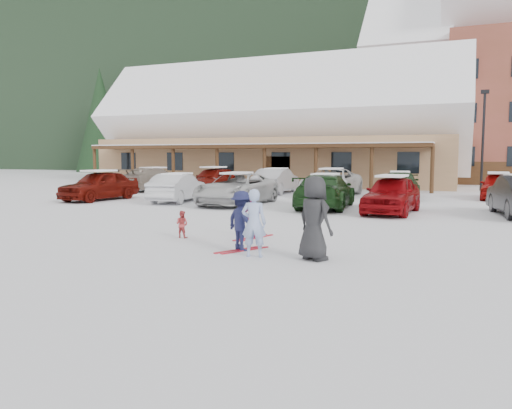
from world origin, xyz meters
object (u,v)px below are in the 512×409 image
at_px(parked_car_12, 498,186).
at_px(parked_car_3, 325,191).
at_px(parked_car_0, 100,185).
at_px(child_navy, 242,221).
at_px(parked_car_10, 331,182).
at_px(lamp_post, 483,134).
at_px(parked_car_7, 153,179).
at_px(parked_car_8, 214,179).
at_px(parked_car_11, 400,185).
at_px(child_magenta, 253,217).
at_px(toddler_red, 182,224).
at_px(parked_car_1, 178,188).
at_px(adult_skier, 254,223).
at_px(parked_car_2, 237,189).
at_px(day_lodge, 276,135).
at_px(bystander_dark, 314,218).
at_px(parked_car_9, 276,181).
at_px(parked_car_4, 392,194).

bearing_deg(parked_car_12, parked_car_3, -129.67).
distance_m(parked_car_0, parked_car_3, 11.61).
xyz_separation_m(child_navy, parked_car_10, (-1.89, 16.58, 0.06)).
height_order(parked_car_0, parked_car_10, parked_car_10).
height_order(lamp_post, parked_car_7, lamp_post).
xyz_separation_m(lamp_post, parked_car_8, (-15.47, -7.63, -2.84)).
bearing_deg(parked_car_11, parked_car_12, -173.87).
distance_m(parked_car_0, parked_car_12, 20.48).
bearing_deg(child_magenta, parked_car_7, -30.84).
bearing_deg(parked_car_8, parked_car_11, 4.46).
xyz_separation_m(toddler_red, parked_car_12, (8.87, 16.77, 0.32)).
height_order(parked_car_1, parked_car_7, parked_car_7).
height_order(parked_car_8, parked_car_11, parked_car_8).
height_order(adult_skier, child_navy, adult_skier).
xyz_separation_m(parked_car_2, parked_car_10, (2.89, 6.36, 0.04)).
bearing_deg(parked_car_1, day_lodge, -93.50).
distance_m(lamp_post, parked_car_12, 7.37).
height_order(adult_skier, bystander_dark, bystander_dark).
distance_m(day_lodge, parked_car_0, 18.96).
height_order(parked_car_8, parked_car_12, parked_car_8).
distance_m(parked_car_2, parked_car_12, 13.69).
height_order(lamp_post, parked_car_11, lamp_post).
relative_size(bystander_dark, parked_car_7, 0.35).
relative_size(day_lodge, parked_car_2, 5.49).
xyz_separation_m(parked_car_7, parked_car_9, (8.14, 0.87, -0.00)).
distance_m(lamp_post, parked_car_4, 15.95).
bearing_deg(parked_car_8, bystander_dark, -51.44).
distance_m(parked_car_2, parked_car_9, 7.23).
bearing_deg(toddler_red, parked_car_1, -56.31).
bearing_deg(parked_car_4, parked_car_3, 168.94).
bearing_deg(child_magenta, parked_car_1, -30.97).
xyz_separation_m(child_magenta, parked_car_8, (-9.00, 15.18, 0.18)).
bearing_deg(bystander_dark, child_magenta, -11.84).
distance_m(toddler_red, bystander_dark, 4.45).
height_order(child_navy, parked_car_10, parked_car_10).
bearing_deg(toddler_red, lamp_post, -107.59).
bearing_deg(adult_skier, parked_car_7, -62.11).
distance_m(child_navy, parked_car_12, 19.02).
xyz_separation_m(day_lodge, lamp_post, (15.43, -3.51, -0.33)).
xyz_separation_m(adult_skier, parked_car_0, (-12.72, 10.18, -0.01)).
relative_size(toddler_red, parked_car_1, 0.18).
relative_size(parked_car_9, parked_car_11, 0.94).
bearing_deg(day_lodge, child_magenta, -71.20).
xyz_separation_m(day_lodge, parked_car_8, (-0.04, -11.15, -3.16)).
bearing_deg(parked_car_7, parked_car_4, 157.99).
height_order(day_lodge, lamp_post, day_lodge).
height_order(parked_car_1, parked_car_9, parked_car_9).
bearing_deg(parked_car_2, parked_car_7, 144.38).
bearing_deg(toddler_red, parked_car_10, -89.54).
bearing_deg(parked_car_4, parked_car_0, -176.55).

